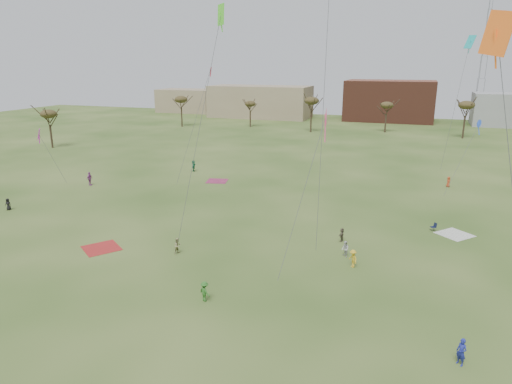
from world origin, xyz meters
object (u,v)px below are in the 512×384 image
(flyer_near_center, at_px, (205,291))
(radio_tower, at_px, (484,55))
(camp_chair_right, at_px, (433,228))
(flyer_near_right, at_px, (461,352))

(flyer_near_center, bearing_deg, radio_tower, -77.90)
(flyer_near_center, relative_size, camp_chair_right, 1.80)
(flyer_near_right, xyz_separation_m, radio_tower, (12.61, 125.98, 18.35))
(flyer_near_right, distance_m, radio_tower, 127.93)
(flyer_near_right, xyz_separation_m, camp_chair_right, (-1.08, 23.28, -0.60))
(flyer_near_center, height_order, radio_tower, radio_tower)
(flyer_near_center, relative_size, flyer_near_right, 0.91)
(flyer_near_center, distance_m, radio_tower, 129.13)
(flyer_near_center, height_order, camp_chair_right, flyer_near_center)
(camp_chair_right, height_order, radio_tower, radio_tower)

